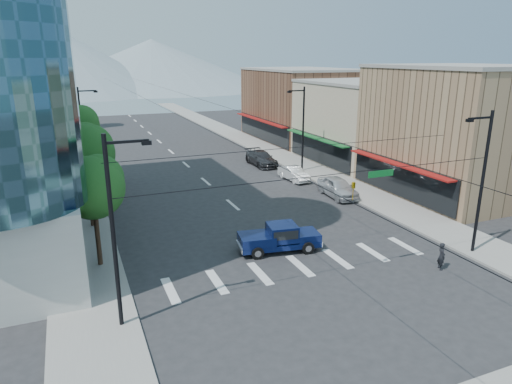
# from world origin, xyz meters

# --- Properties ---
(ground) EXTENTS (160.00, 160.00, 0.00)m
(ground) POSITION_xyz_m (0.00, 0.00, 0.00)
(ground) COLOR #28282B
(ground) RESTS_ON ground
(sidewalk_left) EXTENTS (4.00, 120.00, 0.15)m
(sidewalk_left) POSITION_xyz_m (-12.00, 40.00, 0.07)
(sidewalk_left) COLOR gray
(sidewalk_left) RESTS_ON ground
(sidewalk_right) EXTENTS (4.00, 120.00, 0.15)m
(sidewalk_right) POSITION_xyz_m (12.00, 40.00, 0.07)
(sidewalk_right) COLOR gray
(sidewalk_right) RESTS_ON ground
(shop_near) EXTENTS (12.00, 14.00, 11.00)m
(shop_near) POSITION_xyz_m (20.00, 10.00, 5.50)
(shop_near) COLOR #8C6B4C
(shop_near) RESTS_ON ground
(shop_mid) EXTENTS (12.00, 14.00, 9.00)m
(shop_mid) POSITION_xyz_m (20.00, 24.00, 4.50)
(shop_mid) COLOR tan
(shop_mid) RESTS_ON ground
(shop_far) EXTENTS (12.00, 18.00, 10.00)m
(shop_far) POSITION_xyz_m (20.00, 40.00, 5.00)
(shop_far) COLOR brown
(shop_far) RESTS_ON ground
(clock_tower) EXTENTS (4.80, 4.80, 20.40)m
(clock_tower) POSITION_xyz_m (-16.50, 62.00, 10.64)
(clock_tower) COLOR #8C6B4C
(clock_tower) RESTS_ON ground
(mountain_left) EXTENTS (80.00, 80.00, 22.00)m
(mountain_left) POSITION_xyz_m (-15.00, 150.00, 11.00)
(mountain_left) COLOR gray
(mountain_left) RESTS_ON ground
(mountain_right) EXTENTS (90.00, 90.00, 18.00)m
(mountain_right) POSITION_xyz_m (20.00, 160.00, 9.00)
(mountain_right) COLOR gray
(mountain_right) RESTS_ON ground
(tree_near) EXTENTS (3.65, 3.64, 6.71)m
(tree_near) POSITION_xyz_m (-11.07, 6.10, 4.99)
(tree_near) COLOR black
(tree_near) RESTS_ON ground
(tree_midnear) EXTENTS (4.09, 4.09, 7.52)m
(tree_midnear) POSITION_xyz_m (-11.07, 13.10, 5.59)
(tree_midnear) COLOR black
(tree_midnear) RESTS_ON ground
(tree_midfar) EXTENTS (3.65, 3.64, 6.71)m
(tree_midfar) POSITION_xyz_m (-11.07, 20.10, 4.99)
(tree_midfar) COLOR black
(tree_midfar) RESTS_ON ground
(tree_far) EXTENTS (4.09, 4.09, 7.52)m
(tree_far) POSITION_xyz_m (-11.07, 27.10, 5.59)
(tree_far) COLOR black
(tree_far) RESTS_ON ground
(signal_rig) EXTENTS (21.80, 0.20, 9.00)m
(signal_rig) POSITION_xyz_m (0.19, -1.00, 4.64)
(signal_rig) COLOR black
(signal_rig) RESTS_ON ground
(lamp_pole_nw) EXTENTS (2.00, 0.25, 9.00)m
(lamp_pole_nw) POSITION_xyz_m (-10.67, 30.00, 4.94)
(lamp_pole_nw) COLOR black
(lamp_pole_nw) RESTS_ON ground
(lamp_pole_ne) EXTENTS (2.00, 0.25, 9.00)m
(lamp_pole_ne) POSITION_xyz_m (10.67, 22.00, 4.94)
(lamp_pole_ne) COLOR black
(lamp_pole_ne) RESTS_ON ground
(pickup_truck) EXTENTS (5.47, 2.66, 1.78)m
(pickup_truck) POSITION_xyz_m (-0.44, 4.00, 0.93)
(pickup_truck) COLOR #08123C
(pickup_truck) RESTS_ON ground
(pedestrian) EXTENTS (0.58, 0.70, 1.66)m
(pedestrian) POSITION_xyz_m (7.22, -2.00, 0.83)
(pedestrian) COLOR black
(pedestrian) RESTS_ON ground
(parked_car_near) EXTENTS (2.34, 5.17, 1.72)m
(parked_car_near) POSITION_xyz_m (9.40, 12.67, 0.86)
(parked_car_near) COLOR silver
(parked_car_near) RESTS_ON ground
(parked_car_mid) EXTENTS (1.76, 4.32, 1.39)m
(parked_car_mid) POSITION_xyz_m (8.32, 19.08, 0.70)
(parked_car_mid) COLOR white
(parked_car_mid) RESTS_ON ground
(parked_car_far) EXTENTS (2.33, 5.59, 1.61)m
(parked_car_far) POSITION_xyz_m (7.88, 26.38, 0.81)
(parked_car_far) COLOR #343437
(parked_car_far) RESTS_ON ground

